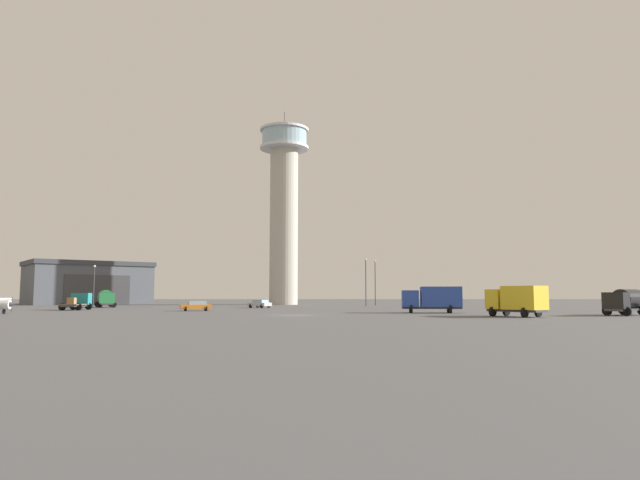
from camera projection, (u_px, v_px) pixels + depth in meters
ground_plane at (292, 315)px, 62.07m from camera, size 400.00×400.00×0.00m
control_tower at (282, 203)px, 126.63m from camera, size 10.96×10.96×43.53m
hangar at (85, 283)px, 130.37m from camera, size 31.09×29.30×9.64m
truck_fuel_tanker_green at (103, 298)px, 98.52m from camera, size 4.79×6.50×3.04m
truck_flatbed_teal at (76, 302)px, 82.85m from camera, size 3.37×5.83×2.47m
truck_box_blue at (430, 298)px, 69.82m from camera, size 7.41×3.83×3.22m
truck_fuel_tanker_black at (622, 301)px, 61.78m from camera, size 6.32×5.85×2.84m
truck_box_yellow at (515, 300)px, 57.93m from camera, size 5.48×6.19×3.13m
car_silver at (258, 303)px, 95.06m from camera, size 4.25×4.01×1.37m
car_orange at (194, 306)px, 77.83m from camera, size 4.49×3.04×1.37m
light_post_west at (91, 281)px, 104.44m from camera, size 0.44×0.44×7.67m
light_post_east at (364, 278)px, 108.36m from camera, size 0.44×0.44×9.14m
light_post_north at (373, 279)px, 116.88m from camera, size 0.44×0.44×9.33m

